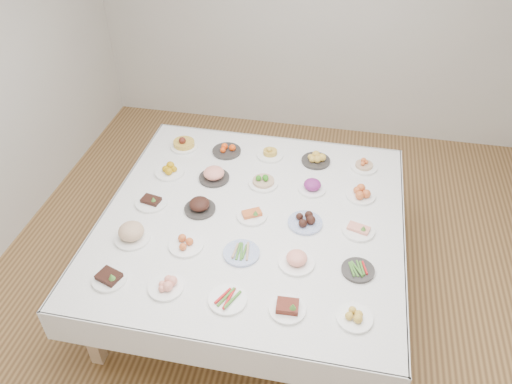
% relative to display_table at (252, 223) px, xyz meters
% --- Properties ---
extents(room_envelope, '(5.02, 5.02, 2.81)m').
position_rel_display_table_xyz_m(room_envelope, '(0.18, 0.13, 1.15)').
color(room_envelope, '#9C7341').
rests_on(room_envelope, ground).
extents(display_table, '(2.32, 2.32, 0.75)m').
position_rel_display_table_xyz_m(display_table, '(0.00, 0.00, 0.00)').
color(display_table, white).
rests_on(display_table, ground).
extents(dish_0, '(0.23, 0.23, 0.11)m').
position_rel_display_table_xyz_m(dish_0, '(-0.81, -0.81, 0.11)').
color(dish_0, white).
rests_on(dish_0, display_table).
extents(dish_1, '(0.23, 0.23, 0.09)m').
position_rel_display_table_xyz_m(dish_1, '(-0.42, -0.81, 0.10)').
color(dish_1, white).
rests_on(dish_1, display_table).
extents(dish_2, '(0.26, 0.25, 0.06)m').
position_rel_display_table_xyz_m(dish_2, '(0.01, -0.83, 0.09)').
color(dish_2, white).
rests_on(dish_2, display_table).
extents(dish_3, '(0.24, 0.24, 0.11)m').
position_rel_display_table_xyz_m(dish_3, '(0.40, -0.82, 0.11)').
color(dish_3, white).
rests_on(dish_3, display_table).
extents(dish_4, '(0.22, 0.22, 0.09)m').
position_rel_display_table_xyz_m(dish_4, '(0.82, -0.81, 0.10)').
color(dish_4, white).
rests_on(dish_4, display_table).
extents(dish_5, '(0.26, 0.26, 0.15)m').
position_rel_display_table_xyz_m(dish_5, '(-0.81, -0.41, 0.13)').
color(dish_5, white).
rests_on(dish_5, display_table).
extents(dish_6, '(0.25, 0.25, 0.10)m').
position_rel_display_table_xyz_m(dish_6, '(-0.40, -0.41, 0.11)').
color(dish_6, white).
rests_on(dish_6, display_table).
extents(dish_7, '(0.26, 0.26, 0.06)m').
position_rel_display_table_xyz_m(dish_7, '(0.01, -0.40, 0.09)').
color(dish_7, '#4C66B2').
rests_on(dish_7, display_table).
extents(dish_8, '(0.25, 0.25, 0.13)m').
position_rel_display_table_xyz_m(dish_8, '(0.40, -0.42, 0.12)').
color(dish_8, white).
rests_on(dish_8, display_table).
extents(dish_9, '(0.22, 0.22, 0.05)m').
position_rel_display_table_xyz_m(dish_9, '(0.83, -0.40, 0.08)').
color(dish_9, '#2D2B28').
rests_on(dish_9, display_table).
extents(dish_10, '(0.25, 0.25, 0.10)m').
position_rel_display_table_xyz_m(dish_10, '(-0.82, -0.00, 0.10)').
color(dish_10, white).
rests_on(dish_10, display_table).
extents(dish_11, '(0.24, 0.24, 0.14)m').
position_rel_display_table_xyz_m(dish_11, '(-0.42, -0.00, 0.13)').
color(dish_11, '#2D2B28').
rests_on(dish_11, display_table).
extents(dish_12, '(0.23, 0.23, 0.10)m').
position_rel_display_table_xyz_m(dish_12, '(-0.00, 0.00, 0.10)').
color(dish_12, white).
rests_on(dish_12, display_table).
extents(dish_13, '(0.26, 0.26, 0.12)m').
position_rel_display_table_xyz_m(dish_13, '(0.41, 0.00, 0.12)').
color(dish_13, '#4C66B2').
rests_on(dish_13, display_table).
extents(dish_14, '(0.24, 0.24, 0.10)m').
position_rel_display_table_xyz_m(dish_14, '(0.81, -0.00, 0.10)').
color(dish_14, white).
rests_on(dish_14, display_table).
extents(dish_15, '(0.25, 0.25, 0.11)m').
position_rel_display_table_xyz_m(dish_15, '(-0.81, 0.41, 0.11)').
color(dish_15, white).
rests_on(dish_15, display_table).
extents(dish_16, '(0.26, 0.26, 0.15)m').
position_rel_display_table_xyz_m(dish_16, '(-0.41, 0.41, 0.14)').
color(dish_16, '#2D2B28').
rests_on(dish_16, display_table).
extents(dish_17, '(0.25, 0.25, 0.14)m').
position_rel_display_table_xyz_m(dish_17, '(0.01, 0.42, 0.13)').
color(dish_17, white).
rests_on(dish_17, display_table).
extents(dish_18, '(0.22, 0.22, 0.12)m').
position_rel_display_table_xyz_m(dish_18, '(0.42, 0.42, 0.12)').
color(dish_18, white).
rests_on(dish_18, display_table).
extents(dish_19, '(0.23, 0.23, 0.11)m').
position_rel_display_table_xyz_m(dish_19, '(0.81, 0.41, 0.11)').
color(dish_19, white).
rests_on(dish_19, display_table).
extents(dish_20, '(0.27, 0.26, 0.16)m').
position_rel_display_table_xyz_m(dish_20, '(-0.81, 0.81, 0.14)').
color(dish_20, white).
rests_on(dish_20, display_table).
extents(dish_21, '(0.26, 0.26, 0.11)m').
position_rel_display_table_xyz_m(dish_21, '(-0.41, 0.81, 0.11)').
color(dish_21, '#2D2B28').
rests_on(dish_21, display_table).
extents(dish_22, '(0.23, 0.23, 0.12)m').
position_rel_display_table_xyz_m(dish_22, '(-0.01, 0.83, 0.12)').
color(dish_22, white).
rests_on(dish_22, display_table).
extents(dish_23, '(0.25, 0.25, 0.11)m').
position_rel_display_table_xyz_m(dish_23, '(0.41, 0.82, 0.11)').
color(dish_23, '#2D2B28').
rests_on(dish_23, display_table).
extents(dish_24, '(0.23, 0.23, 0.12)m').
position_rel_display_table_xyz_m(dish_24, '(0.82, 0.81, 0.12)').
color(dish_24, white).
rests_on(dish_24, display_table).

